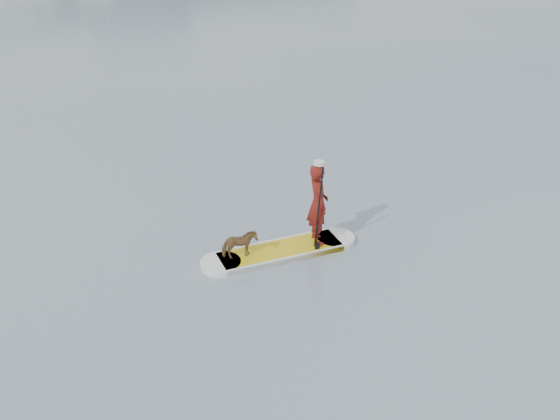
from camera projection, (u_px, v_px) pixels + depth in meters
ground at (402, 197)px, 14.81m from camera, size 140.00×140.00×0.00m
paddleboard at (280, 251)px, 12.56m from camera, size 3.22×1.41×0.12m
paddler at (318, 204)px, 12.40m from camera, size 0.62×0.73×1.71m
white_cap at (319, 163)px, 11.98m from camera, size 0.22×0.22×0.07m
dog at (239, 245)px, 12.11m from camera, size 0.74×0.50×0.57m
paddle at (318, 219)px, 12.20m from camera, size 0.11×0.30×2.00m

